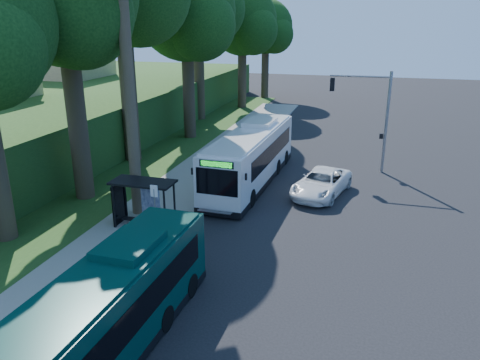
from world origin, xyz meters
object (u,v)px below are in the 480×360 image
(teal_bus, at_px, (104,316))
(pickup, at_px, (321,183))
(bus_shelter, at_px, (140,194))
(white_bus, at_px, (251,155))

(teal_bus, bearing_deg, pickup, 75.48)
(bus_shelter, xyz_separation_m, teal_bus, (3.61, -9.48, -0.18))
(bus_shelter, height_order, white_bus, white_bus)
(bus_shelter, xyz_separation_m, white_bus, (3.71, 8.35, 0.03))
(white_bus, bearing_deg, pickup, -11.53)
(white_bus, xyz_separation_m, pickup, (4.73, -1.16, -1.08))
(white_bus, relative_size, teal_bus, 1.13)
(white_bus, distance_m, teal_bus, 17.84)
(teal_bus, relative_size, pickup, 2.07)
(bus_shelter, distance_m, pickup, 11.13)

